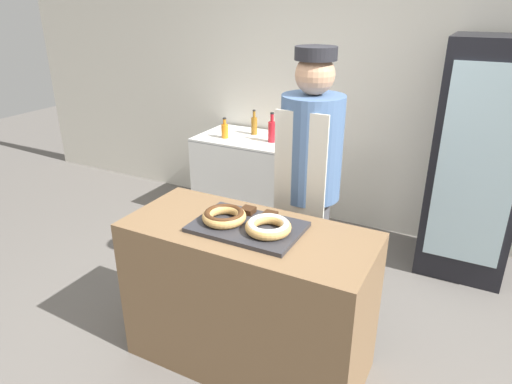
# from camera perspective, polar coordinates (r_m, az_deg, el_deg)

# --- Properties ---
(ground_plane) EXTENTS (14.00, 14.00, 0.00)m
(ground_plane) POSITION_cam_1_polar(r_m,az_deg,el_deg) (3.01, -0.94, -20.02)
(ground_plane) COLOR #66605B
(wall_back) EXTENTS (8.00, 0.06, 2.70)m
(wall_back) POSITION_cam_1_polar(r_m,az_deg,el_deg) (4.25, 13.14, 12.91)
(wall_back) COLOR silver
(wall_back) RESTS_ON ground_plane
(display_counter) EXTENTS (1.39, 0.62, 0.90)m
(display_counter) POSITION_cam_1_polar(r_m,az_deg,el_deg) (2.72, -1.00, -13.06)
(display_counter) COLOR brown
(display_counter) RESTS_ON ground_plane
(serving_tray) EXTENTS (0.59, 0.39, 0.02)m
(serving_tray) POSITION_cam_1_polar(r_m,az_deg,el_deg) (2.48, -1.08, -4.38)
(serving_tray) COLOR #2D2D33
(serving_tray) RESTS_ON display_counter
(donut_chocolate_glaze) EXTENTS (0.24, 0.24, 0.06)m
(donut_chocolate_glaze) POSITION_cam_1_polar(r_m,az_deg,el_deg) (2.50, -4.01, -2.96)
(donut_chocolate_glaze) COLOR tan
(donut_chocolate_glaze) RESTS_ON serving_tray
(donut_light_glaze) EXTENTS (0.24, 0.24, 0.06)m
(donut_light_glaze) POSITION_cam_1_polar(r_m,az_deg,el_deg) (2.39, 1.54, -4.28)
(donut_light_glaze) COLOR tan
(donut_light_glaze) RESTS_ON serving_tray
(brownie_back_left) EXTENTS (0.07, 0.07, 0.03)m
(brownie_back_left) POSITION_cam_1_polar(r_m,az_deg,el_deg) (2.60, -1.00, -2.31)
(brownie_back_left) COLOR #382111
(brownie_back_left) RESTS_ON serving_tray
(brownie_back_right) EXTENTS (0.07, 0.07, 0.03)m
(brownie_back_right) POSITION_cam_1_polar(r_m,az_deg,el_deg) (2.54, 1.73, -2.92)
(brownie_back_right) COLOR #382111
(brownie_back_right) RESTS_ON serving_tray
(baker_person) EXTENTS (0.39, 0.39, 1.80)m
(baker_person) POSITION_cam_1_polar(r_m,az_deg,el_deg) (2.94, 6.67, 0.97)
(baker_person) COLOR #4C4C51
(baker_person) RESTS_ON ground_plane
(beverage_fridge) EXTENTS (0.64, 0.61, 1.83)m
(beverage_fridge) POSITION_cam_1_polar(r_m,az_deg,el_deg) (3.84, 26.03, 3.37)
(beverage_fridge) COLOR black
(beverage_fridge) RESTS_ON ground_plane
(chest_freezer) EXTENTS (0.93, 0.64, 0.84)m
(chest_freezer) POSITION_cam_1_polar(r_m,az_deg,el_deg) (4.50, -0.99, 1.79)
(chest_freezer) COLOR white
(chest_freezer) RESTS_ON ground_plane
(bottle_red) EXTENTS (0.07, 0.07, 0.27)m
(bottle_red) POSITION_cam_1_polar(r_m,az_deg,el_deg) (4.18, 2.00, 7.67)
(bottle_red) COLOR red
(bottle_red) RESTS_ON chest_freezer
(bottle_amber) EXTENTS (0.06, 0.06, 0.24)m
(bottle_amber) POSITION_cam_1_polar(r_m,az_deg,el_deg) (4.43, -0.23, 8.38)
(bottle_amber) COLOR #99661E
(bottle_amber) RESTS_ON chest_freezer
(bottle_orange) EXTENTS (0.06, 0.06, 0.19)m
(bottle_orange) POSITION_cam_1_polar(r_m,az_deg,el_deg) (4.32, -3.93, 7.71)
(bottle_orange) COLOR orange
(bottle_orange) RESTS_ON chest_freezer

